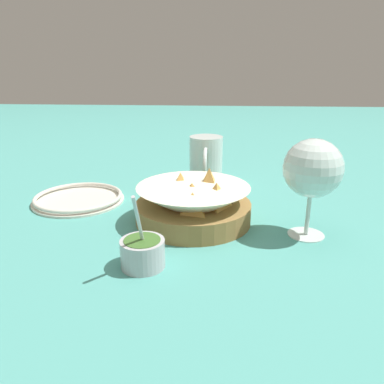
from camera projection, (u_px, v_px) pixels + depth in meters
The scene contains 6 objects.
ground_plane at pixel (194, 218), 0.70m from camera, with size 4.00×4.00×0.00m, color teal.
food_basket at pixel (193, 205), 0.68m from camera, with size 0.21×0.21×0.09m.
sauce_cup at pixel (143, 252), 0.53m from camera, with size 0.07×0.06×0.12m.
wine_glass at pixel (313, 171), 0.59m from camera, with size 0.10×0.10×0.16m.
beer_mug at pixel (206, 163), 0.88m from camera, with size 0.12×0.08×0.12m.
side_plate at pixel (79, 198), 0.78m from camera, with size 0.19×0.19×0.01m.
Camera 1 is at (0.64, 0.04, 0.27)m, focal length 35.00 mm.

